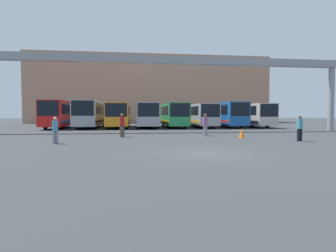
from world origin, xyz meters
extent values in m
plane|color=#2D3033|center=(0.00, 0.00, 0.00)|extent=(200.00, 200.00, 0.00)
cube|color=tan|center=(0.00, 44.61, 6.62)|extent=(47.06, 12.00, 13.25)
cylinder|color=gray|center=(17.20, 13.88, 3.29)|extent=(0.60, 0.60, 6.58)
cube|color=gray|center=(0.00, 13.88, 6.93)|extent=(35.00, 0.80, 0.70)
cube|color=red|center=(-12.38, 22.79, 1.81)|extent=(2.40, 10.30, 2.93)
cube|color=black|center=(-12.38, 17.66, 2.36)|extent=(2.21, 0.06, 1.64)
cube|color=black|center=(-12.38, 22.79, 2.36)|extent=(2.43, 8.76, 1.23)
cube|color=#1966B2|center=(-12.38, 22.79, 0.88)|extent=(2.43, 9.79, 0.24)
cylinder|color=black|center=(-13.42, 19.90, 0.51)|extent=(0.28, 1.02, 1.02)
cylinder|color=black|center=(-11.33, 19.90, 0.51)|extent=(0.28, 1.02, 1.02)
cylinder|color=black|center=(-13.42, 25.67, 0.51)|extent=(0.28, 1.02, 1.02)
cylinder|color=black|center=(-11.33, 25.67, 0.51)|extent=(0.28, 1.02, 1.02)
cube|color=#999EA5|center=(-8.84, 23.24, 1.83)|extent=(2.58, 11.21, 2.95)
cube|color=black|center=(-8.84, 17.66, 2.37)|extent=(2.38, 0.06, 1.65)
cube|color=black|center=(-8.84, 23.24, 2.37)|extent=(2.61, 9.53, 1.24)
cube|color=black|center=(-8.84, 23.24, 0.88)|extent=(2.61, 10.65, 0.24)
cylinder|color=black|center=(-9.97, 20.10, 0.52)|extent=(0.28, 1.03, 1.03)
cylinder|color=black|center=(-7.71, 20.10, 0.52)|extent=(0.28, 1.03, 1.03)
cylinder|color=black|center=(-9.97, 26.38, 0.52)|extent=(0.28, 1.03, 1.03)
cylinder|color=black|center=(-7.71, 26.38, 0.52)|extent=(0.28, 1.03, 1.03)
cube|color=orange|center=(-5.30, 22.89, 1.69)|extent=(2.60, 10.51, 2.69)
cube|color=black|center=(-5.30, 17.66, 2.18)|extent=(2.39, 0.06, 1.50)
cube|color=black|center=(-5.30, 22.89, 2.18)|extent=(2.63, 8.93, 1.13)
cube|color=red|center=(-5.30, 22.89, 0.83)|extent=(2.63, 9.98, 0.24)
cylinder|color=black|center=(-6.44, 19.95, 0.52)|extent=(0.28, 1.05, 1.05)
cylinder|color=black|center=(-4.16, 19.95, 0.52)|extent=(0.28, 1.05, 1.05)
cylinder|color=black|center=(-6.44, 25.83, 0.52)|extent=(0.28, 1.05, 1.05)
cylinder|color=black|center=(-4.16, 25.83, 0.52)|extent=(0.28, 1.05, 1.05)
cube|color=#999EA5|center=(-1.77, 22.78, 1.71)|extent=(2.60, 10.29, 2.72)
cube|color=black|center=(-1.77, 17.66, 2.21)|extent=(2.39, 0.06, 1.53)
cube|color=black|center=(-1.77, 22.78, 2.21)|extent=(2.63, 8.75, 1.14)
cube|color=black|center=(-1.77, 22.78, 0.84)|extent=(2.63, 9.78, 0.24)
cylinder|color=black|center=(-2.91, 19.90, 0.49)|extent=(0.28, 0.98, 0.98)
cylinder|color=black|center=(-0.63, 19.90, 0.49)|extent=(0.28, 0.98, 0.98)
cylinder|color=black|center=(-2.91, 25.66, 0.49)|extent=(0.28, 0.98, 0.98)
cylinder|color=black|center=(-0.63, 25.66, 0.49)|extent=(0.28, 0.98, 0.98)
cube|color=#268C4C|center=(1.77, 22.84, 1.70)|extent=(2.45, 10.40, 2.70)
cube|color=black|center=(1.77, 17.66, 2.20)|extent=(2.26, 0.06, 1.51)
cube|color=black|center=(1.77, 22.84, 2.20)|extent=(2.48, 8.84, 1.14)
cube|color=orange|center=(1.77, 22.84, 0.84)|extent=(2.48, 9.88, 0.24)
cylinder|color=black|center=(0.70, 19.93, 0.48)|extent=(0.28, 0.97, 0.97)
cylinder|color=black|center=(2.83, 19.93, 0.48)|extent=(0.28, 0.97, 0.97)
cylinder|color=black|center=(0.70, 25.75, 0.48)|extent=(0.28, 0.97, 0.97)
cylinder|color=black|center=(2.83, 25.75, 0.48)|extent=(0.28, 0.97, 0.97)
cube|color=#999EA5|center=(5.30, 23.81, 1.67)|extent=(2.40, 12.35, 2.64)
cube|color=black|center=(5.30, 17.66, 2.15)|extent=(2.21, 0.06, 1.48)
cube|color=black|center=(5.30, 23.81, 2.15)|extent=(2.43, 10.50, 1.11)
cube|color=orange|center=(5.30, 23.81, 0.82)|extent=(2.43, 11.73, 0.24)
cylinder|color=black|center=(4.26, 20.36, 0.45)|extent=(0.28, 0.90, 0.90)
cylinder|color=black|center=(6.35, 20.36, 0.45)|extent=(0.28, 0.90, 0.90)
cylinder|color=black|center=(4.26, 27.27, 0.45)|extent=(0.28, 0.90, 0.90)
cylinder|color=black|center=(6.35, 27.27, 0.45)|extent=(0.28, 0.90, 0.90)
cube|color=#1959A5|center=(8.84, 22.87, 1.77)|extent=(2.51, 10.47, 2.84)
cube|color=black|center=(8.84, 17.66, 2.30)|extent=(2.31, 0.06, 1.59)
cube|color=black|center=(8.84, 22.87, 2.30)|extent=(2.54, 8.90, 1.19)
cube|color=red|center=(8.84, 22.87, 0.86)|extent=(2.54, 9.94, 0.24)
cylinder|color=black|center=(7.75, 19.94, 0.48)|extent=(0.28, 0.97, 0.97)
cylinder|color=black|center=(9.93, 19.94, 0.48)|extent=(0.28, 0.97, 0.97)
cylinder|color=black|center=(7.75, 25.80, 0.48)|extent=(0.28, 0.97, 0.97)
cylinder|color=black|center=(9.93, 25.80, 0.48)|extent=(0.28, 0.97, 0.97)
cube|color=beige|center=(12.38, 23.14, 1.69)|extent=(2.40, 11.00, 2.68)
cube|color=black|center=(12.38, 17.66, 2.18)|extent=(2.21, 0.06, 1.50)
cube|color=black|center=(12.38, 23.14, 2.18)|extent=(2.43, 9.35, 1.13)
cube|color=black|center=(12.38, 23.14, 0.83)|extent=(2.43, 10.45, 0.24)
cylinder|color=black|center=(11.33, 20.06, 0.55)|extent=(0.28, 1.09, 1.09)
cylinder|color=black|center=(13.42, 20.06, 0.55)|extent=(0.28, 1.09, 1.09)
cylinder|color=black|center=(11.33, 26.22, 0.55)|extent=(0.28, 1.09, 1.09)
cylinder|color=black|center=(13.42, 26.22, 0.55)|extent=(0.28, 1.09, 1.09)
cylinder|color=gray|center=(2.36, 8.81, 0.42)|extent=(0.19, 0.19, 0.84)
cylinder|color=gray|center=(2.27, 8.94, 0.42)|extent=(0.19, 0.19, 0.84)
cylinder|color=#8C4C8C|center=(2.31, 8.88, 1.19)|extent=(0.37, 0.37, 0.70)
sphere|color=brown|center=(2.31, 8.88, 1.66)|extent=(0.23, 0.23, 0.23)
cylinder|color=black|center=(7.36, 4.22, 0.40)|extent=(0.18, 0.18, 0.79)
cylinder|color=black|center=(7.21, 4.23, 0.40)|extent=(0.18, 0.18, 0.79)
cylinder|color=teal|center=(7.28, 4.22, 1.12)|extent=(0.35, 0.35, 0.66)
sphere|color=brown|center=(7.28, 4.22, 1.56)|extent=(0.21, 0.21, 0.21)
cylinder|color=brown|center=(-4.12, 8.65, 0.42)|extent=(0.19, 0.19, 0.85)
cylinder|color=brown|center=(-4.27, 8.57, 0.42)|extent=(0.19, 0.19, 0.85)
cylinder|color=#A5191E|center=(-4.20, 8.61, 1.20)|extent=(0.37, 0.37, 0.71)
sphere|color=brown|center=(-4.20, 8.61, 1.67)|extent=(0.23, 0.23, 0.23)
cylinder|color=gray|center=(-7.78, 4.62, 0.37)|extent=(0.17, 0.17, 0.75)
cylinder|color=gray|center=(-7.91, 4.55, 0.37)|extent=(0.17, 0.17, 0.75)
cylinder|color=teal|center=(-7.85, 4.58, 1.06)|extent=(0.33, 0.33, 0.62)
sphere|color=tan|center=(-7.85, 4.58, 1.47)|extent=(0.20, 0.20, 0.20)
cone|color=orange|center=(4.55, 6.97, 0.33)|extent=(0.40, 0.40, 0.66)
camera|label=1|loc=(-3.15, -11.38, 1.74)|focal=28.00mm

